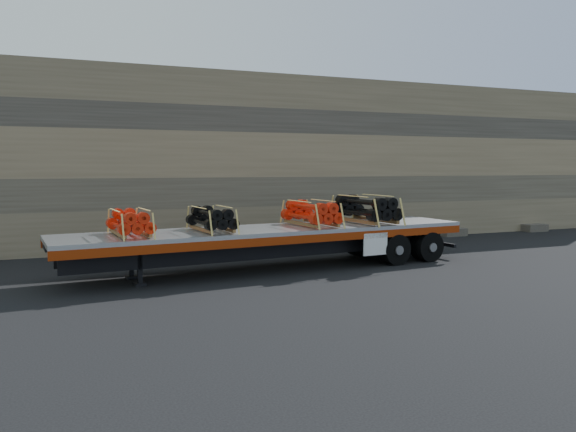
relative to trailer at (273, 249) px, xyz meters
name	(u,v)px	position (x,y,z in m)	size (l,w,h in m)	color
ground	(234,271)	(-1.19, 0.18, -0.66)	(120.00, 120.00, 0.00)	black
rock_wall	(188,160)	(-1.19, 6.68, 2.84)	(44.00, 3.00, 7.00)	#7A6B54
trailer	(273,249)	(0.00, 0.00, 0.00)	(13.18, 2.53, 1.32)	#B4B6BC
bundle_front	(130,223)	(-4.35, -0.40, 1.00)	(0.97, 1.95, 0.69)	red
bundle_midfront	(212,219)	(-1.99, -0.18, 1.00)	(0.97, 1.95, 0.69)	black
bundle_midrear	(311,214)	(1.38, 0.13, 1.05)	(1.09, 2.19, 0.78)	red
bundle_rear	(365,210)	(3.49, 0.32, 1.10)	(1.25, 2.50, 0.89)	black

